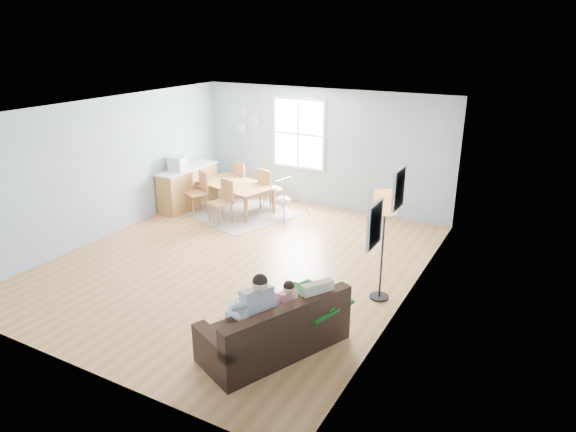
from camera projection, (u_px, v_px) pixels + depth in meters
The scene contains 22 objects.
room at pixel (234, 126), 8.35m from camera, with size 8.40×9.40×3.90m.
window at pixel (299, 134), 11.74m from camera, with size 1.32×0.08×1.62m.
pictures at pixel (387, 206), 6.35m from camera, with size 0.05×1.34×0.74m.
wall_plates at pixel (247, 121), 12.31m from camera, with size 0.67×0.02×0.66m.
sofa at pixel (277, 332), 6.54m from camera, with size 1.53×2.08×0.77m.
green_throw at pixel (312, 300), 6.88m from camera, with size 0.88×0.75×0.04m, color #13561A.
beige_pillow at pixel (317, 298), 6.53m from camera, with size 0.12×0.43×0.43m, color beige.
father at pixel (253, 309), 6.34m from camera, with size 0.89×0.69×1.22m.
nursing_pillow at pixel (247, 308), 6.47m from camera, with size 0.48×0.48×0.13m, color silver.
infant at pixel (249, 301), 6.46m from camera, with size 0.22×0.35×0.13m.
toddler at pixel (285, 300), 6.56m from camera, with size 0.51×0.37×0.75m.
floor_lamp at pixel (385, 212), 7.44m from camera, with size 0.34×0.34×1.71m.
storage_cube at pixel (249, 327), 6.68m from camera, with size 0.52×0.48×0.51m.
rug at pixel (235, 210), 11.73m from camera, with size 2.53×1.92×0.01m, color gray.
dining_table at pixel (234, 197), 11.62m from camera, with size 1.81×1.01×0.64m, color #995F32.
chair_sw at pixel (199, 189), 11.46m from camera, with size 0.57×0.57×0.94m.
chair_se at pixel (223, 199), 10.84m from camera, with size 0.54×0.54×0.94m.
chair_nw at pixel (243, 179), 12.26m from camera, with size 0.55×0.55×0.95m.
chair_ne at pixel (268, 187), 11.62m from camera, with size 0.54×0.54×0.96m.
counter at pixel (188, 187), 11.86m from camera, with size 0.53×1.67×0.93m.
monitor at pixel (178, 164), 11.38m from camera, with size 0.37×0.35×0.32m.
baby_swing at pixel (283, 200), 11.21m from camera, with size 1.02×1.03×0.86m.
Camera 1 is at (4.76, -6.91, 3.91)m, focal length 32.00 mm.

